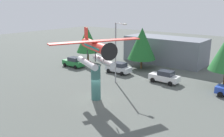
% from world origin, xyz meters
% --- Properties ---
extents(ground_plane, '(140.00, 140.00, 0.00)m').
position_xyz_m(ground_plane, '(0.00, 0.00, 0.00)').
color(ground_plane, '#515651').
extents(display_pedestal, '(1.10, 1.10, 4.13)m').
position_xyz_m(display_pedestal, '(0.00, 0.00, 2.06)').
color(display_pedestal, '#386B66').
rests_on(display_pedestal, ground).
extents(floatplane_monument, '(7.15, 9.87, 4.00)m').
position_xyz_m(floatplane_monument, '(0.12, -0.06, 5.80)').
color(floatplane_monument, silver).
rests_on(floatplane_monument, display_pedestal).
extents(car_near_green, '(4.20, 2.02, 1.76)m').
position_xyz_m(car_near_green, '(-13.28, 8.89, 0.88)').
color(car_near_green, '#237A38').
rests_on(car_near_green, ground).
extents(car_mid_silver, '(4.20, 2.02, 1.76)m').
position_xyz_m(car_mid_silver, '(-4.62, 10.57, 0.88)').
color(car_mid_silver, silver).
rests_on(car_mid_silver, ground).
extents(car_far_white, '(4.20, 2.02, 1.76)m').
position_xyz_m(car_far_white, '(3.43, 10.65, 0.88)').
color(car_far_white, white).
rests_on(car_far_white, ground).
extents(streetlight_primary, '(1.84, 0.28, 8.39)m').
position_xyz_m(streetlight_primary, '(-1.96, 6.52, 4.84)').
color(streetlight_primary, gray).
rests_on(streetlight_primary, ground).
extents(storefront_building, '(14.81, 6.20, 4.81)m').
position_xyz_m(storefront_building, '(-2.25, 22.00, 2.41)').
color(storefront_building, slate).
rests_on(storefront_building, ground).
extents(tree_west, '(4.23, 4.23, 6.69)m').
position_xyz_m(tree_west, '(-13.81, 13.06, 4.33)').
color(tree_west, brown).
rests_on(tree_west, ground).
extents(tree_east, '(4.78, 4.78, 6.99)m').
position_xyz_m(tree_east, '(-3.35, 15.39, 4.33)').
color(tree_east, brown).
rests_on(tree_east, ground).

